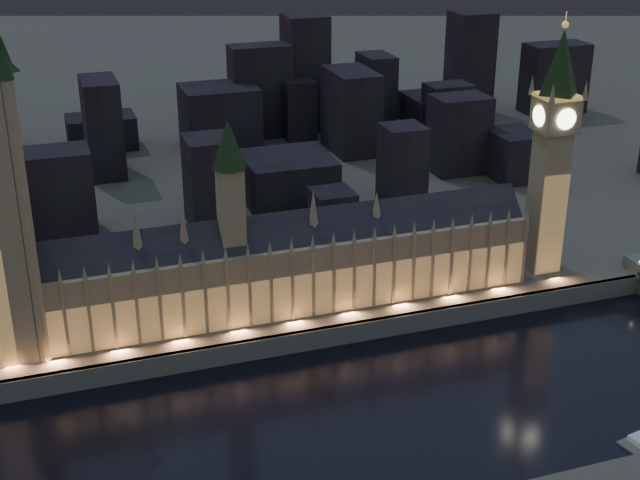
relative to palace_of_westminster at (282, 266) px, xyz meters
name	(u,v)px	position (x,y,z in m)	size (l,w,h in m)	color
ground_plane	(359,405)	(8.18, -61.75, -26.37)	(2000.00, 2000.00, 0.00)	black
north_bank	(136,73)	(8.18, 458.25, -22.37)	(2000.00, 960.00, 8.00)	#524844
embankment_wall	(320,338)	(8.18, -20.75, -22.37)	(2000.00, 2.50, 8.00)	#4F5755
palace_of_westminster	(282,266)	(0.00, 0.00, 0.00)	(202.00, 21.24, 78.00)	gray
elizabeth_tower	(554,132)	(116.18, 0.17, 42.22)	(18.00, 18.00, 108.67)	gray
city_backdrop	(252,122)	(37.55, 185.48, 4.71)	(483.42, 215.63, 81.45)	black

